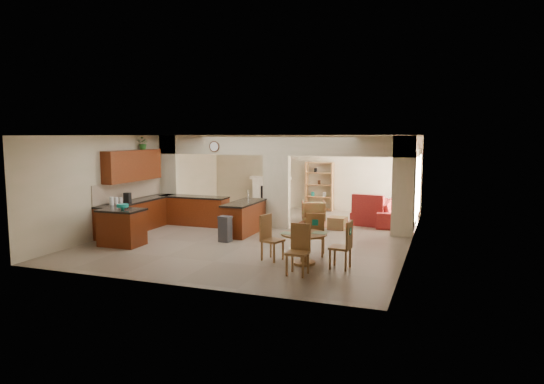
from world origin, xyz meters
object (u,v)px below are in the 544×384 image
(dining_table, at_px, (304,243))
(armchair, at_px, (313,211))
(sofa, at_px, (395,213))
(kitchen_island, at_px, (122,227))

(dining_table, relative_size, armchair, 1.33)
(sofa, distance_m, armchair, 2.58)
(dining_table, height_order, armchair, armchair)
(armchair, bearing_deg, sofa, 173.21)
(kitchen_island, bearing_deg, armchair, 52.46)
(kitchen_island, xyz_separation_m, armchair, (3.70, 4.98, -0.13))
(kitchen_island, height_order, dining_table, kitchen_island)
(sofa, bearing_deg, dining_table, 164.35)
(kitchen_island, bearing_deg, dining_table, -2.45)
(sofa, xyz_separation_m, armchair, (-2.52, -0.55, -0.01))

